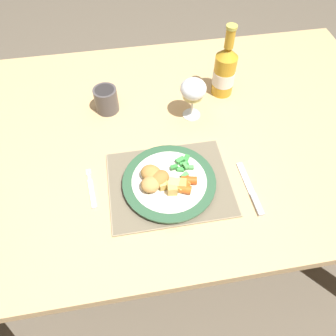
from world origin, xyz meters
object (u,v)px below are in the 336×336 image
Objects in this scene: wine_glass at (193,90)px; bottle at (225,71)px; dinner_plate at (169,182)px; dining_table at (174,145)px; table_knife at (252,193)px; fork at (92,191)px; drinking_cup at (106,99)px.

bottle is (0.13, 0.10, -0.02)m from wine_glass.
dining_table is at bearing 75.83° from dinner_plate.
table_knife is at bearing -57.85° from dining_table.
wine_glass reaches higher than fork.
dinner_plate is 0.39m from drinking_cup.
bottle is (0.48, 0.36, 0.09)m from fork.
fork is 0.54× the size of bottle.
table_knife is (0.23, -0.07, -0.01)m from dinner_plate.
dining_table is 0.21m from wine_glass.
wine_glass is (0.35, 0.26, 0.11)m from fork.
dining_table is 5.82× the size of dinner_plate.
bottle is (0.03, 0.44, 0.09)m from table_knife.
table_knife is at bearing -47.43° from drinking_cup.
dinner_plate is 0.24m from table_knife.
drinking_cup is at bearing 78.71° from fork.
bottle reaches higher than table_knife.
wine_glass is 0.17m from bottle.
dining_table is 0.34m from table_knife.
bottle reaches higher than fork.
drinking_cup is at bearing 113.90° from dinner_plate.
drinking_cup reaches higher than dining_table.
drinking_cup is at bearing 146.18° from dining_table.
table_knife is 2.14× the size of drinking_cup.
wine_glass reaches higher than dining_table.
drinking_cup is (-0.16, 0.35, 0.03)m from dinner_plate.
dining_table is at bearing 35.07° from fork.
dining_table is at bearing -33.82° from drinking_cup.
bottle is at bearing 86.03° from table_knife.
table_knife is 0.37m from wine_glass.
drinking_cup reaches higher than table_knife.
drinking_cup reaches higher than dinner_plate.
wine_glass is at bearing -15.40° from drinking_cup.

